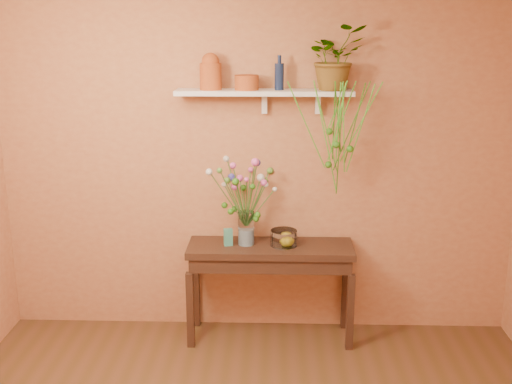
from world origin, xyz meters
The scene contains 13 objects.
room centered at (0.00, 0.00, 1.35)m, with size 4.04×4.04×2.70m.
sideboard centered at (0.10, 1.78, 0.66)m, with size 1.27×0.41×0.77m.
wall_shelf centered at (0.06, 1.87, 1.92)m, with size 1.30×0.24×0.19m.
terracotta_jug centered at (-0.34, 1.86, 2.06)m, with size 0.19×0.19×0.27m.
terracotta_pot centered at (-0.08, 1.86, 1.99)m, with size 0.18×0.18×0.11m, color #AA441C.
blue_bottle centered at (0.16, 1.87, 2.04)m, with size 0.08×0.08×0.25m.
spider_plant centered at (0.56, 1.87, 2.17)m, with size 0.42×0.36×0.46m, color #2E6916.
plant_fronds centered at (0.58, 1.70, 1.64)m, with size 0.67×0.36×0.84m.
glass_vase centered at (-0.08, 1.80, 0.88)m, with size 0.12×0.12×0.26m.
bouquet centered at (-0.09, 1.80, 1.24)m, with size 0.52×0.49×0.55m.
glass_bowl centered at (0.20, 1.77, 0.82)m, with size 0.20×0.20×0.12m.
lemon centered at (0.22, 1.76, 0.81)m, with size 0.08×0.08×0.08m, color yellow.
carton centered at (-0.22, 1.77, 0.83)m, with size 0.06×0.05×0.13m, color teal.
Camera 1 is at (0.13, -2.74, 2.41)m, focal length 43.94 mm.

